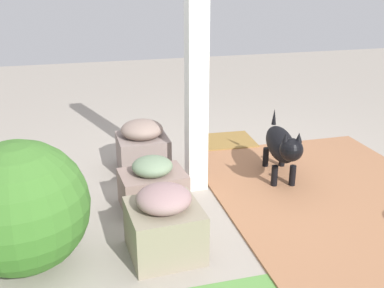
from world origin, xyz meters
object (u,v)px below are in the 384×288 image
Objects in this scene: stone_planter_near at (153,185)px; stone_planter_mid at (164,224)px; porch_pillar at (196,63)px; round_shrub at (21,207)px; stone_planter_nearest at (143,146)px; dog at (282,146)px; doormat at (225,141)px.

stone_planter_near is 1.08× the size of stone_planter_mid.
porch_pillar is 1.61m from round_shrub.
dog is (-1.09, 0.52, 0.10)m from stone_planter_nearest.
stone_planter_nearest reaches higher than doormat.
stone_planter_mid reaches higher than stone_planter_nearest.
round_shrub is (0.87, 0.53, 0.22)m from stone_planter_near.
stone_planter_near is (0.40, 0.23, -0.85)m from porch_pillar.
round_shrub reaches higher than stone_planter_mid.
dog reaches higher than doormat.
stone_planter_nearest is at bearing -51.67° from porch_pillar.
stone_planter_near is 0.63m from stone_planter_mid.
dog is at bearing 175.27° from porch_pillar.
dog is at bearing -160.47° from round_shrub.
stone_planter_near is at bearing 30.29° from porch_pillar.
porch_pillar is at bearing 57.83° from doormat.
porch_pillar is 1.27m from stone_planter_mid.
stone_planter_nearest is at bearing 25.26° from doormat.
round_shrub is (0.82, -0.10, 0.18)m from stone_planter_mid.
stone_planter_nearest reaches higher than stone_planter_near.
stone_planter_near reaches higher than doormat.
dog is at bearing -145.49° from stone_planter_mid.
stone_planter_nearest is 1.21m from dog.
stone_planter_near is at bearing -148.44° from round_shrub.
dog is at bearing -171.19° from stone_planter_near.
stone_planter_mid reaches higher than stone_planter_near.
stone_planter_mid is at bearing 34.51° from dog.
stone_planter_nearest is 1.54m from round_shrub.
stone_planter_nearest is 0.58× the size of round_shrub.
porch_pillar is 1.00m from stone_planter_nearest.
stone_planter_mid is 0.59× the size of round_shrub.
round_shrub is 2.51m from doormat.
porch_pillar reaches higher than stone_planter_near.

